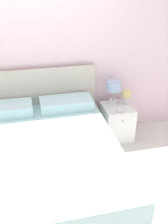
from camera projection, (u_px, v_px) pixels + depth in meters
ground_plane at (39, 137)px, 4.05m from camera, size 12.00×12.00×0.00m
wall_back at (30, 53)px, 3.50m from camera, size 8.00×0.06×2.60m
bed at (43, 161)px, 3.06m from camera, size 1.74×2.12×1.11m
nightstand at (117, 122)px, 3.95m from camera, size 0.42×0.49×0.53m
table_lamp at (114, 88)px, 3.78m from camera, size 0.21×0.21×0.35m
flower_vase at (126, 95)px, 3.84m from camera, size 0.14×0.14×0.23m
teacup at (119, 110)px, 3.66m from camera, size 0.10×0.10×0.06m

